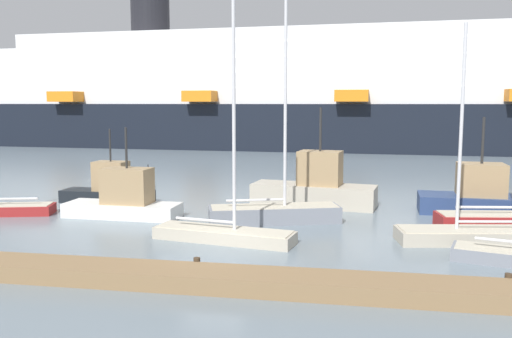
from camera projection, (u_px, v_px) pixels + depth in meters
name	position (u px, v px, depth m)	size (l,w,h in m)	color
ground_plane	(214.00, 258.00, 21.42)	(600.00, 600.00, 0.00)	slate
dock_pier	(189.00, 277.00, 18.10)	(25.93, 1.94, 0.71)	olive
sailboat_0	(224.00, 229.00, 23.96)	(6.62, 2.68, 11.49)	#BCB29E
sailboat_2	(275.00, 211.00, 27.71)	(6.95, 3.68, 11.65)	gray
sailboat_4	(505.00, 218.00, 26.44)	(6.75, 2.63, 9.72)	maroon
sailboat_5	(467.00, 233.00, 23.73)	(6.36, 2.78, 9.54)	#BCB29E
fishing_boat_0	(109.00, 188.00, 33.34)	(5.80, 2.00, 4.58)	black
fishing_boat_1	(485.00, 197.00, 29.96)	(7.50, 2.99, 5.39)	navy
fishing_boat_2	(315.00, 187.00, 32.16)	(7.63, 3.43, 5.90)	#BCB29E
fishing_boat_3	(125.00, 199.00, 29.00)	(6.34, 2.22, 4.88)	white
channel_buoy_0	(148.00, 183.00, 39.11)	(0.69, 0.69, 1.73)	green
cruise_ship	(283.00, 98.00, 74.52)	(110.68, 21.88, 21.45)	black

